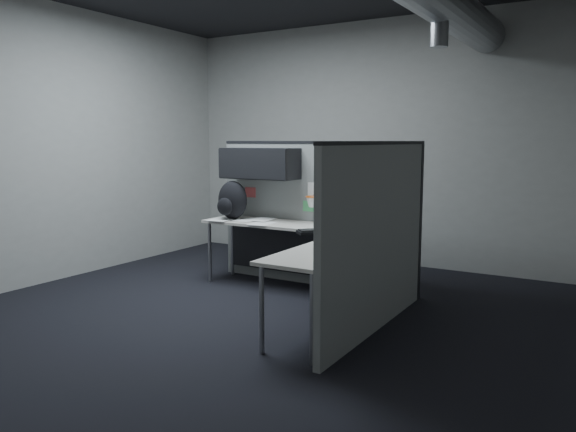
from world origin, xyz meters
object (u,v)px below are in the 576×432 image
Objects in this scene: monitor at (376,210)px; keyboard at (322,231)px; backpack at (232,201)px; desk at (308,241)px; phone at (331,245)px.

monitor is 1.13× the size of keyboard.
backpack is at bearing -172.95° from monitor.
desk is 5.02× the size of keyboard.
phone is at bearing -10.73° from backpack.
desk is at bearing 152.18° from keyboard.
monitor is 1.16× the size of backpack.
keyboard is at bearing 112.10° from phone.
desk is 0.28m from keyboard.
backpack is (-1.78, 0.02, -0.00)m from monitor.
phone is at bearing -50.80° from desk.
monitor is 0.58m from keyboard.
keyboard is at bearing -26.94° from desk.
backpack reaches higher than desk.
desk is 5.19× the size of backpack.
keyboard is (-0.43, -0.33, -0.20)m from monitor.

